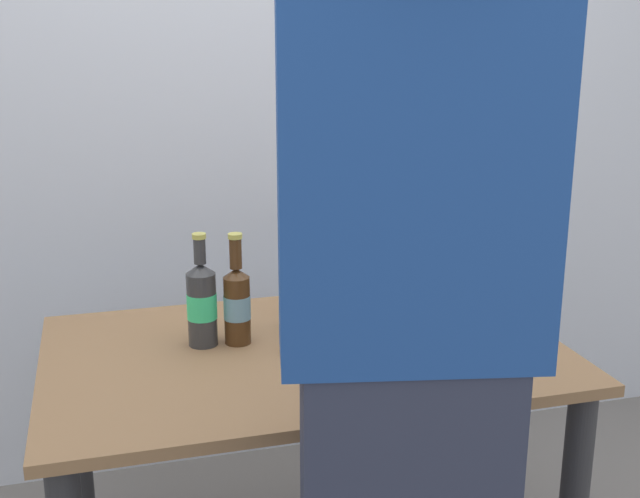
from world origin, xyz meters
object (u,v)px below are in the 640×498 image
(beer_bottle_green, at_px, (237,302))
(person_figure, at_px, (410,373))
(beer_bottle_dark, at_px, (202,302))
(laptop, at_px, (354,318))

(beer_bottle_green, relative_size, person_figure, 0.15)
(beer_bottle_green, bearing_deg, person_figure, -73.20)
(person_figure, bearing_deg, beer_bottle_dark, 113.05)
(person_figure, bearing_deg, laptop, 80.78)
(laptop, xyz_separation_m, beer_bottle_green, (-0.30, 0.02, 0.06))
(beer_bottle_dark, height_order, person_figure, person_figure)
(laptop, relative_size, beer_bottle_dark, 1.44)
(beer_bottle_dark, bearing_deg, laptop, -5.17)
(laptop, height_order, beer_bottle_green, beer_bottle_green)
(laptop, height_order, person_figure, person_figure)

